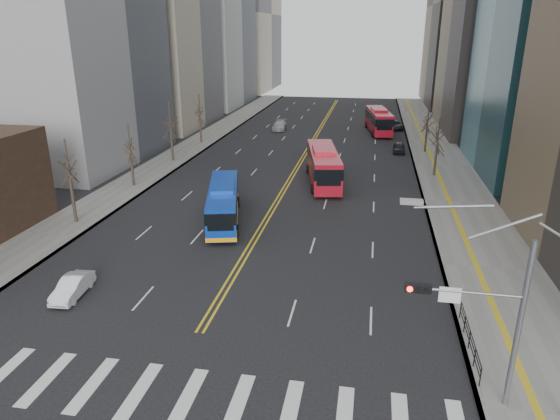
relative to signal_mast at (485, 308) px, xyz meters
name	(u,v)px	position (x,y,z in m)	size (l,w,h in m)	color
ground	(163,394)	(-13.77, -2.00, -4.86)	(220.00, 220.00, 0.00)	black
sidewalk_right	(442,165)	(3.73, 43.00, -4.78)	(7.00, 130.00, 0.15)	slate
sidewalk_left	(181,154)	(-30.27, 43.00, -4.78)	(5.00, 130.00, 0.15)	slate
crosswalk	(163,394)	(-13.77, -2.00, -4.85)	(26.70, 4.00, 0.01)	silver
centerline	(311,143)	(-13.77, 53.00, -4.85)	(0.55, 100.00, 0.01)	gold
signal_mast	(485,308)	(0.00, 0.00, 0.00)	(5.37, 0.37, 9.39)	gray
pedestrian_railing	(470,337)	(0.53, 4.00, -4.03)	(0.06, 6.06, 1.02)	black
street_trees	(224,136)	(-20.94, 32.55, 0.02)	(35.20, 47.20, 7.60)	black
blue_bus	(223,202)	(-17.37, 19.93, -3.11)	(5.18, 11.60, 3.32)	#0B37AF
red_bus_near	(323,164)	(-10.03, 33.09, -2.71)	(5.09, 12.61, 3.87)	#A51120
red_bus_far	(379,119)	(-4.10, 63.53, -2.70)	(4.61, 12.61, 3.88)	#A51120
car_white	(72,287)	(-22.89, 5.48, -4.23)	(1.32, 3.78, 1.24)	silver
car_dark_mid	(399,148)	(-1.27, 49.38, -4.19)	(1.58, 3.93, 1.34)	black
car_silver	(280,125)	(-20.38, 62.75, -4.11)	(2.10, 5.16, 1.50)	#9A9A9F
car_dark_far	(395,125)	(-1.27, 66.97, -4.17)	(2.26, 4.91, 1.36)	black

